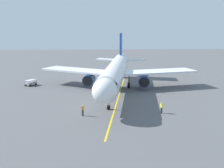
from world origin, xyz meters
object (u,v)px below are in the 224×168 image
object	(u,v)px
airplane	(116,71)
ground_crew_wing_walker	(83,110)
baggage_cart_near_nose	(31,83)
ground_crew_marshaller	(162,108)

from	to	relation	value
airplane	ground_crew_wing_walker	distance (m)	17.96
airplane	baggage_cart_near_nose	xyz separation A→B (m)	(18.83, -5.72, -3.35)
ground_crew_wing_walker	baggage_cart_near_nose	size ratio (longest dim) A/B	0.58
ground_crew_marshaller	baggage_cart_near_nose	bearing A→B (deg)	-41.58
airplane	ground_crew_marshaller	world-z (taller)	airplane
ground_crew_marshaller	ground_crew_wing_walker	world-z (taller)	same
airplane	baggage_cart_near_nose	distance (m)	19.96
ground_crew_wing_walker	baggage_cart_near_nose	xyz separation A→B (m)	(12.67, -22.30, -0.23)
airplane	baggage_cart_near_nose	world-z (taller)	airplane
airplane	ground_crew_marshaller	xyz separation A→B (m)	(-5.70, 16.04, -3.12)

